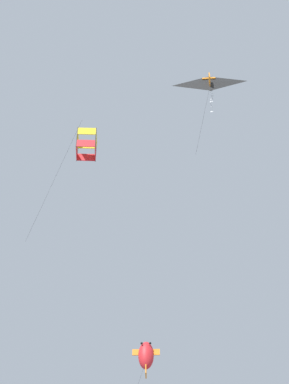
% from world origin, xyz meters
% --- Properties ---
extents(kite_box_near_right, '(4.42, 4.47, 9.43)m').
position_xyz_m(kite_box_near_right, '(-0.46, 4.85, 38.50)').
color(kite_box_near_right, yellow).
extents(kite_fish_near_left, '(2.66, 2.39, 6.91)m').
position_xyz_m(kite_fish_near_left, '(3.92, 1.97, 24.01)').
color(kite_fish_near_left, red).
extents(kite_delta_highest, '(2.44, 3.49, 7.14)m').
position_xyz_m(kite_delta_highest, '(-4.25, -5.20, 37.49)').
color(kite_delta_highest, black).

